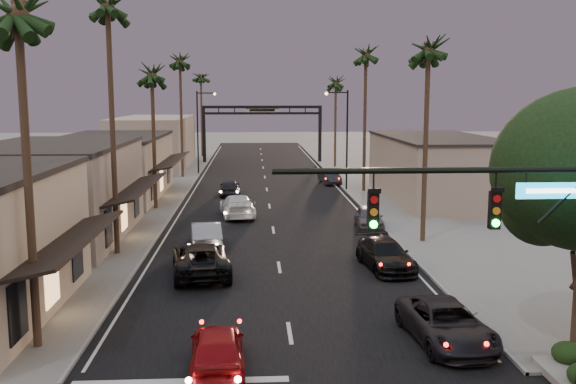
{
  "coord_description": "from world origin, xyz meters",
  "views": [
    {
      "loc": [
        -1.3,
        -12.11,
        8.49
      ],
      "look_at": [
        0.93,
        27.73,
        2.5
      ],
      "focal_mm": 40.0,
      "sensor_mm": 36.0,
      "label": 1
    }
  ],
  "objects": [
    {
      "name": "oncoming_pickup",
      "position": [
        -3.8,
        17.83,
        0.78
      ],
      "size": [
        3.3,
        5.92,
        1.57
      ],
      "primitive_type": "imported",
      "rotation": [
        0.0,
        0.0,
        3.27
      ],
      "color": "black",
      "rests_on": "ground"
    },
    {
      "name": "palm_rb",
      "position": [
        8.6,
        44.0,
        12.42
      ],
      "size": [
        3.2,
        3.2,
        14.2
      ],
      "color": "#38281C",
      "rests_on": "ground"
    },
    {
      "name": "palm_ra",
      "position": [
        8.6,
        24.0,
        11.44
      ],
      "size": [
        3.2,
        3.2,
        13.2
      ],
      "color": "#38281C",
      "rests_on": "ground"
    },
    {
      "name": "arch",
      "position": [
        0.0,
        70.0,
        5.53
      ],
      "size": [
        15.2,
        0.4,
        7.27
      ],
      "color": "black",
      "rests_on": "ground"
    },
    {
      "name": "palm_la",
      "position": [
        -8.6,
        9.0,
        11.44
      ],
      "size": [
        3.2,
        3.2,
        13.2
      ],
      "color": "#38281C",
      "rests_on": "ground"
    },
    {
      "name": "curbside_far",
      "position": [
        6.2,
        49.43,
        0.7
      ],
      "size": [
        1.96,
        4.37,
        1.39
      ],
      "primitive_type": "imported",
      "rotation": [
        0.0,
        0.0,
        0.12
      ],
      "color": "black",
      "rests_on": "ground"
    },
    {
      "name": "storefront_dist",
      "position": [
        -13.0,
        65.0,
        3.0
      ],
      "size": [
        8.0,
        20.0,
        6.0
      ],
      "primitive_type": "cube",
      "color": "gray",
      "rests_on": "ground"
    },
    {
      "name": "palm_ld",
      "position": [
        -8.6,
        55.0,
        12.42
      ],
      "size": [
        3.2,
        3.2,
        14.2
      ],
      "color": "#38281C",
      "rests_on": "ground"
    },
    {
      "name": "building_right",
      "position": [
        14.0,
        40.0,
        2.5
      ],
      "size": [
        8.0,
        18.0,
        5.0
      ],
      "primitive_type": "cube",
      "color": "gray",
      "rests_on": "ground"
    },
    {
      "name": "palm_rc",
      "position": [
        8.6,
        64.0,
        10.47
      ],
      "size": [
        3.2,
        3.2,
        12.2
      ],
      "color": "#38281C",
      "rests_on": "ground"
    },
    {
      "name": "oncoming_silver",
      "position": [
        -3.94,
        23.33,
        0.75
      ],
      "size": [
        2.13,
        4.74,
        1.51
      ],
      "primitive_type": "imported",
      "rotation": [
        0.0,
        0.0,
        3.26
      ],
      "color": "gray",
      "rests_on": "ground"
    },
    {
      "name": "storefront_far",
      "position": [
        -13.0,
        42.0,
        2.5
      ],
      "size": [
        8.0,
        16.0,
        5.0
      ],
      "primitive_type": "cube",
      "color": "#C2B394",
      "rests_on": "ground"
    },
    {
      "name": "traffic_signal",
      "position": [
        5.69,
        4.0,
        5.08
      ],
      "size": [
        8.51,
        0.22,
        7.8
      ],
      "color": "black",
      "rests_on": "ground"
    },
    {
      "name": "streetlight_left",
      "position": [
        -6.92,
        58.0,
        5.33
      ],
      "size": [
        2.13,
        0.3,
        9.0
      ],
      "color": "black",
      "rests_on": "ground"
    },
    {
      "name": "sidewalk_right",
      "position": [
        9.5,
        52.0,
        0.06
      ],
      "size": [
        5.0,
        92.0,
        0.12
      ],
      "primitive_type": "cube",
      "color": "slate",
      "rests_on": "ground"
    },
    {
      "name": "curbside_grey",
      "position": [
        6.2,
        28.23,
        0.71
      ],
      "size": [
        1.95,
        4.26,
        1.42
      ],
      "primitive_type": "imported",
      "rotation": [
        0.0,
        0.0,
        -0.07
      ],
      "color": "#4A4A4F",
      "rests_on": "ground"
    },
    {
      "name": "road",
      "position": [
        0.0,
        45.0,
        0.0
      ],
      "size": [
        14.0,
        120.0,
        0.02
      ],
      "primitive_type": "cube",
      "color": "black",
      "rests_on": "ground"
    },
    {
      "name": "streetlight_right",
      "position": [
        6.92,
        45.0,
        5.33
      ],
      "size": [
        2.13,
        0.3,
        9.0
      ],
      "color": "black",
      "rests_on": "ground"
    },
    {
      "name": "oncoming_white",
      "position": [
        -2.39,
        32.74,
        0.79
      ],
      "size": [
        2.87,
        5.65,
        1.57
      ],
      "primitive_type": "imported",
      "rotation": [
        0.0,
        0.0,
        3.27
      ],
      "color": "silver",
      "rests_on": "ground"
    },
    {
      "name": "palm_lc",
      "position": [
        -8.6,
        36.0,
        10.47
      ],
      "size": [
        3.2,
        3.2,
        12.2
      ],
      "color": "#38281C",
      "rests_on": "ground"
    },
    {
      "name": "storefront_mid",
      "position": [
        -13.0,
        26.0,
        2.75
      ],
      "size": [
        8.0,
        14.0,
        5.5
      ],
      "primitive_type": "cube",
      "color": "gray",
      "rests_on": "ground"
    },
    {
      "name": "curbside_near",
      "position": [
        5.35,
        8.78,
        0.7
      ],
      "size": [
        2.78,
        5.26,
        1.41
      ],
      "primitive_type": "imported",
      "rotation": [
        0.0,
        0.0,
        0.09
      ],
      "color": "black",
      "rests_on": "ground"
    },
    {
      "name": "sidewalk_left",
      "position": [
        -9.5,
        52.0,
        0.06
      ],
      "size": [
        5.0,
        92.0,
        0.12
      ],
      "primitive_type": "cube",
      "color": "slate",
      "rests_on": "ground"
    },
    {
      "name": "curbside_black",
      "position": [
        5.23,
        18.41,
        0.72
      ],
      "size": [
        2.57,
        5.15,
        1.44
      ],
      "primitive_type": "imported",
      "rotation": [
        0.0,
        0.0,
        0.11
      ],
      "color": "black",
      "rests_on": "ground"
    },
    {
      "name": "oncoming_red",
      "position": [
        -2.44,
        7.0,
        0.71
      ],
      "size": [
        1.89,
        4.25,
        1.42
      ],
      "primitive_type": "imported",
      "rotation": [
        0.0,
        0.0,
        3.19
      ],
      "color": "maroon",
      "rests_on": "ground"
    },
    {
      "name": "ground",
      "position": [
        0.0,
        40.0,
        0.0
      ],
      "size": [
        200.0,
        200.0,
        0.0
      ],
      "primitive_type": "plane",
      "color": "slate",
      "rests_on": "ground"
    },
    {
      "name": "palm_far",
      "position": [
        -8.3,
        78.0,
        11.44
      ],
      "size": [
        3.2,
        3.2,
        13.2
      ],
      "color": "#38281C",
      "rests_on": "ground"
    },
    {
      "name": "oncoming_dgrey",
      "position": [
        -3.25,
        42.56,
        0.71
      ],
      "size": [
        1.82,
        4.22,
        1.42
      ],
      "primitive_type": "imported",
      "rotation": [
        0.0,
        0.0,
        3.18
      ],
      "color": "black",
      "rests_on": "ground"
    }
  ]
}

